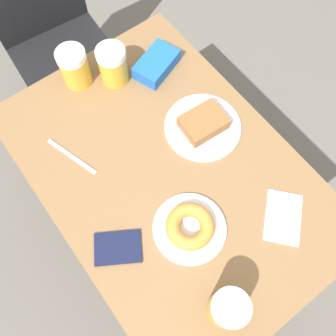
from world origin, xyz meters
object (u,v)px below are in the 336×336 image
object	(u,v)px
beer_mug_left	(75,67)
passport_near_edge	(118,248)
plate_with_donut	(190,227)
beer_mug_center	(113,65)
napkin_folded	(283,217)
chair	(48,24)
fork	(72,157)
blue_pouch	(157,64)
beer_mug_right	(228,309)
plate_with_cake	(203,125)

from	to	relation	value
beer_mug_left	passport_near_edge	world-z (taller)	beer_mug_left
plate_with_donut	beer_mug_center	distance (m)	0.55
napkin_folded	passport_near_edge	xyz separation A→B (m)	(-0.41, 0.21, 0.00)
chair	fork	distance (m)	0.74
beer_mug_left	beer_mug_center	bearing A→B (deg)	-33.24
passport_near_edge	beer_mug_left	bearing A→B (deg)	68.90
beer_mug_center	fork	size ratio (longest dim) A/B	0.72
chair	beer_mug_left	distance (m)	0.52
blue_pouch	beer_mug_right	bearing A→B (deg)	-113.58
blue_pouch	beer_mug_left	bearing A→B (deg)	153.04
plate_with_cake	passport_near_edge	world-z (taller)	plate_with_cake
beer_mug_right	blue_pouch	bearing A→B (deg)	66.42
beer_mug_right	napkin_folded	distance (m)	0.31
beer_mug_right	fork	world-z (taller)	beer_mug_right
plate_with_donut	beer_mug_center	xyz separation A→B (m)	(0.12, 0.54, 0.04)
plate_with_donut	beer_mug_right	bearing A→B (deg)	-105.41
chair	blue_pouch	world-z (taller)	chair
fork	passport_near_edge	xyz separation A→B (m)	(-0.04, -0.31, 0.00)
plate_with_cake	fork	size ratio (longest dim) A/B	1.31
plate_with_cake	plate_with_donut	distance (m)	0.32
plate_with_cake	napkin_folded	xyz separation A→B (m)	(-0.00, -0.35, -0.02)
chair	plate_with_cake	distance (m)	0.86
napkin_folded	plate_with_cake	bearing A→B (deg)	89.86
fork	beer_mug_right	bearing A→B (deg)	-81.94
plate_with_cake	beer_mug_right	world-z (taller)	beer_mug_right
chair	beer_mug_right	size ratio (longest dim) A/B	7.17
fork	passport_near_edge	world-z (taller)	passport_near_edge
chair	blue_pouch	distance (m)	0.62
beer_mug_center	passport_near_edge	size ratio (longest dim) A/B	0.85
blue_pouch	napkin_folded	bearing A→B (deg)	-91.90
chair	plate_with_cake	xyz separation A→B (m)	(0.13, -0.83, 0.19)
plate_with_donut	beer_mug_right	distance (m)	0.23
napkin_folded	chair	bearing A→B (deg)	96.10
passport_near_edge	blue_pouch	world-z (taller)	blue_pouch
plate_with_cake	beer_mug_right	distance (m)	0.53
plate_with_cake	beer_mug_center	distance (m)	0.34
beer_mug_left	beer_mug_right	size ratio (longest dim) A/B	1.00
beer_mug_left	napkin_folded	bearing A→B (deg)	-74.18
plate_with_cake	passport_near_edge	bearing A→B (deg)	-160.15
napkin_folded	passport_near_edge	size ratio (longest dim) A/B	1.14
plate_with_cake	fork	xyz separation A→B (m)	(-0.37, 0.16, -0.02)
chair	fork	xyz separation A→B (m)	(-0.24, -0.67, 0.18)
beer_mug_right	fork	distance (m)	0.61
beer_mug_left	blue_pouch	size ratio (longest dim) A/B	0.75
beer_mug_center	blue_pouch	world-z (taller)	beer_mug_center
plate_with_cake	napkin_folded	size ratio (longest dim) A/B	1.34
beer_mug_right	passport_near_edge	bearing A→B (deg)	113.48
plate_with_donut	fork	size ratio (longest dim) A/B	1.12
beer_mug_center	beer_mug_right	distance (m)	0.77
beer_mug_center	blue_pouch	bearing A→B (deg)	-21.61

